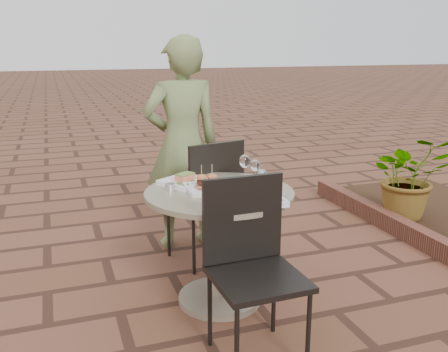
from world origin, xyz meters
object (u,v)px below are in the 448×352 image
object	(u,v)px
cafe_table	(219,229)
chair_near	(250,253)
chair_far	(209,193)
plate_salmon	(185,181)
diner	(182,144)
plate_sliders	(207,186)
plate_tuna	(256,199)

from	to	relation	value
cafe_table	chair_near	distance (m)	0.54
cafe_table	chair_far	size ratio (longest dim) A/B	0.97
plate_salmon	diner	bearing A→B (deg)	76.76
plate_sliders	plate_salmon	bearing A→B (deg)	116.35
chair_far	plate_salmon	size ratio (longest dim) A/B	2.60
chair_near	plate_salmon	distance (m)	0.78
chair_near	plate_tuna	bearing A→B (deg)	60.09
chair_near	diner	distance (m)	1.55
cafe_table	plate_sliders	world-z (taller)	plate_sliders
diner	plate_tuna	world-z (taller)	diner
plate_sliders	chair_far	bearing A→B (deg)	71.32
cafe_table	chair_far	bearing A→B (deg)	78.84
chair_near	diner	bearing A→B (deg)	86.76
diner	plate_tuna	xyz separation A→B (m)	(0.10, -1.27, -0.08)
chair_near	plate_sliders	size ratio (longest dim) A/B	3.66
cafe_table	chair_near	world-z (taller)	chair_near
cafe_table	diner	bearing A→B (deg)	88.31
chair_near	plate_sliders	distance (m)	0.60
diner	plate_tuna	bearing A→B (deg)	93.83
chair_near	plate_sliders	bearing A→B (deg)	94.06
chair_near	plate_tuna	distance (m)	0.35
chair_far	chair_near	bearing A→B (deg)	69.03
cafe_table	diner	size ratio (longest dim) A/B	0.54
plate_tuna	diner	bearing A→B (deg)	94.27
chair_near	diner	xyz separation A→B (m)	(0.04, 1.53, 0.28)
plate_salmon	plate_tuna	distance (m)	0.56
cafe_table	diner	distance (m)	1.05
plate_salmon	chair_far	bearing A→B (deg)	52.87
chair_near	plate_salmon	bearing A→B (deg)	99.33
chair_far	plate_sliders	bearing A→B (deg)	56.70
plate_sliders	cafe_table	bearing A→B (deg)	-24.16
plate_salmon	plate_tuna	world-z (taller)	plate_salmon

